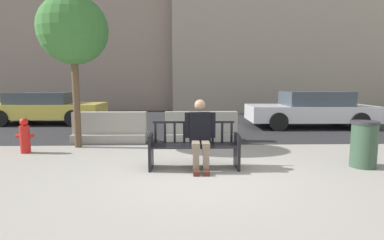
{
  "coord_description": "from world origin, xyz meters",
  "views": [
    {
      "loc": [
        -0.35,
        -5.07,
        1.61
      ],
      "look_at": [
        -0.16,
        2.01,
        0.75
      ],
      "focal_mm": 28.0,
      "sensor_mm": 36.0,
      "label": 1
    }
  ],
  "objects_px": {
    "street_tree": "(73,31)",
    "car_taxi_near": "(46,108)",
    "street_bench": "(194,148)",
    "car_sedan_mid": "(311,109)",
    "seated_person": "(200,133)",
    "fire_hydrant": "(25,137)",
    "jersey_barrier_centre": "(201,129)",
    "jersey_barrier_left": "(110,130)",
    "trash_bin": "(364,144)"
  },
  "relations": [
    {
      "from": "trash_bin",
      "to": "street_tree",
      "type": "bearing_deg",
      "value": 161.95
    },
    {
      "from": "car_taxi_near",
      "to": "jersey_barrier_centre",
      "type": "bearing_deg",
      "value": -33.05
    },
    {
      "from": "street_bench",
      "to": "car_taxi_near",
      "type": "distance_m",
      "value": 8.76
    },
    {
      "from": "jersey_barrier_left",
      "to": "car_taxi_near",
      "type": "relative_size",
      "value": 0.46
    },
    {
      "from": "jersey_barrier_left",
      "to": "street_bench",
      "type": "bearing_deg",
      "value": -49.85
    },
    {
      "from": "car_taxi_near",
      "to": "jersey_barrier_left",
      "type": "bearing_deg",
      "value": -48.3
    },
    {
      "from": "street_tree",
      "to": "car_taxi_near",
      "type": "bearing_deg",
      "value": 121.82
    },
    {
      "from": "street_bench",
      "to": "car_taxi_near",
      "type": "height_order",
      "value": "car_taxi_near"
    },
    {
      "from": "seated_person",
      "to": "jersey_barrier_left",
      "type": "relative_size",
      "value": 0.66
    },
    {
      "from": "jersey_barrier_left",
      "to": "seated_person",
      "type": "bearing_deg",
      "value": -49.05
    },
    {
      "from": "seated_person",
      "to": "car_sedan_mid",
      "type": "height_order",
      "value": "car_sedan_mid"
    },
    {
      "from": "street_bench",
      "to": "fire_hydrant",
      "type": "xyz_separation_m",
      "value": [
        -3.9,
        1.36,
        -0.01
      ]
    },
    {
      "from": "fire_hydrant",
      "to": "seated_person",
      "type": "bearing_deg",
      "value": -19.49
    },
    {
      "from": "car_sedan_mid",
      "to": "fire_hydrant",
      "type": "height_order",
      "value": "car_sedan_mid"
    },
    {
      "from": "trash_bin",
      "to": "street_bench",
      "type": "bearing_deg",
      "value": 179.59
    },
    {
      "from": "seated_person",
      "to": "car_sedan_mid",
      "type": "bearing_deg",
      "value": 50.58
    },
    {
      "from": "street_tree",
      "to": "seated_person",
      "type": "bearing_deg",
      "value": -34.23
    },
    {
      "from": "jersey_barrier_centre",
      "to": "street_bench",
      "type": "bearing_deg",
      "value": -96.12
    },
    {
      "from": "seated_person",
      "to": "fire_hydrant",
      "type": "bearing_deg",
      "value": 160.51
    },
    {
      "from": "street_bench",
      "to": "fire_hydrant",
      "type": "distance_m",
      "value": 4.13
    },
    {
      "from": "car_sedan_mid",
      "to": "trash_bin",
      "type": "xyz_separation_m",
      "value": [
        -1.22,
        -5.3,
        -0.22
      ]
    },
    {
      "from": "jersey_barrier_centre",
      "to": "fire_hydrant",
      "type": "height_order",
      "value": "jersey_barrier_centre"
    },
    {
      "from": "street_bench",
      "to": "car_sedan_mid",
      "type": "relative_size",
      "value": 0.37
    },
    {
      "from": "jersey_barrier_left",
      "to": "car_sedan_mid",
      "type": "distance_m",
      "value": 7.24
    },
    {
      "from": "seated_person",
      "to": "street_tree",
      "type": "height_order",
      "value": "street_tree"
    },
    {
      "from": "fire_hydrant",
      "to": "car_taxi_near",
      "type": "bearing_deg",
      "value": 109.52
    },
    {
      "from": "jersey_barrier_left",
      "to": "car_sedan_mid",
      "type": "bearing_deg",
      "value": 21.31
    },
    {
      "from": "jersey_barrier_left",
      "to": "car_taxi_near",
      "type": "distance_m",
      "value": 5.3
    },
    {
      "from": "street_bench",
      "to": "car_taxi_near",
      "type": "bearing_deg",
      "value": 131.08
    },
    {
      "from": "street_tree",
      "to": "car_taxi_near",
      "type": "xyz_separation_m",
      "value": [
        -2.86,
        4.61,
        -2.24
      ]
    },
    {
      "from": "jersey_barrier_centre",
      "to": "fire_hydrant",
      "type": "relative_size",
      "value": 2.46
    },
    {
      "from": "fire_hydrant",
      "to": "street_bench",
      "type": "bearing_deg",
      "value": -19.27
    },
    {
      "from": "jersey_barrier_centre",
      "to": "street_tree",
      "type": "bearing_deg",
      "value": -167.91
    },
    {
      "from": "jersey_barrier_centre",
      "to": "street_tree",
      "type": "xyz_separation_m",
      "value": [
        -3.18,
        -0.68,
        2.56
      ]
    },
    {
      "from": "jersey_barrier_centre",
      "to": "fire_hydrant",
      "type": "distance_m",
      "value": 4.38
    },
    {
      "from": "street_tree",
      "to": "car_taxi_near",
      "type": "distance_m",
      "value": 5.87
    },
    {
      "from": "jersey_barrier_centre",
      "to": "street_tree",
      "type": "distance_m",
      "value": 4.14
    },
    {
      "from": "street_tree",
      "to": "car_sedan_mid",
      "type": "distance_m",
      "value": 8.39
    },
    {
      "from": "seated_person",
      "to": "fire_hydrant",
      "type": "height_order",
      "value": "seated_person"
    },
    {
      "from": "street_bench",
      "to": "seated_person",
      "type": "distance_m",
      "value": 0.32
    },
    {
      "from": "jersey_barrier_centre",
      "to": "car_taxi_near",
      "type": "xyz_separation_m",
      "value": [
        -6.04,
        3.93,
        0.32
      ]
    },
    {
      "from": "seated_person",
      "to": "jersey_barrier_left",
      "type": "bearing_deg",
      "value": 130.95
    },
    {
      "from": "car_taxi_near",
      "to": "fire_hydrant",
      "type": "bearing_deg",
      "value": -70.48
    },
    {
      "from": "car_taxi_near",
      "to": "car_sedan_mid",
      "type": "xyz_separation_m",
      "value": [
        10.25,
        -1.32,
        0.02
      ]
    },
    {
      "from": "jersey_barrier_left",
      "to": "car_sedan_mid",
      "type": "xyz_separation_m",
      "value": [
        6.73,
        2.63,
        0.33
      ]
    },
    {
      "from": "street_bench",
      "to": "street_tree",
      "type": "bearing_deg",
      "value": 145.5
    },
    {
      "from": "street_tree",
      "to": "fire_hydrant",
      "type": "relative_size",
      "value": 4.6
    },
    {
      "from": "car_taxi_near",
      "to": "trash_bin",
      "type": "relative_size",
      "value": 4.89
    },
    {
      "from": "jersey_barrier_centre",
      "to": "trash_bin",
      "type": "distance_m",
      "value": 4.03
    },
    {
      "from": "street_bench",
      "to": "street_tree",
      "type": "relative_size",
      "value": 0.45
    }
  ]
}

